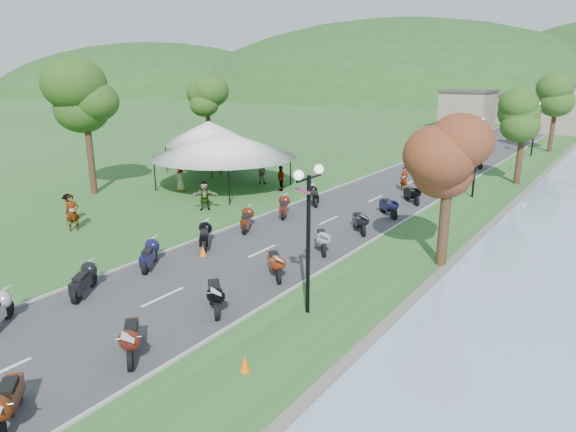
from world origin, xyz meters
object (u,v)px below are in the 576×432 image
Objects in this scene: vendor_tent_main at (224,160)px; pedestrian_b at (262,183)px; pedestrian_c at (70,223)px; pedestrian_a at (75,230)px.

pedestrian_b is at bearing 64.33° from vendor_tent_main.
pedestrian_b is 14.07m from pedestrian_c.
vendor_tent_main is at bearing 133.49° from pedestrian_c.
pedestrian_c is (-1.42, 0.69, 0.00)m from pedestrian_a.
pedestrian_b is (1.10, 14.53, 0.00)m from pedestrian_a.
vendor_tent_main is at bearing 29.04° from pedestrian_a.
pedestrian_c is at bearing 65.14° from pedestrian_b.
pedestrian_c is at bearing -96.38° from vendor_tent_main.
vendor_tent_main is 11.46m from pedestrian_c.
pedestrian_c is at bearing 92.34° from pedestrian_a.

